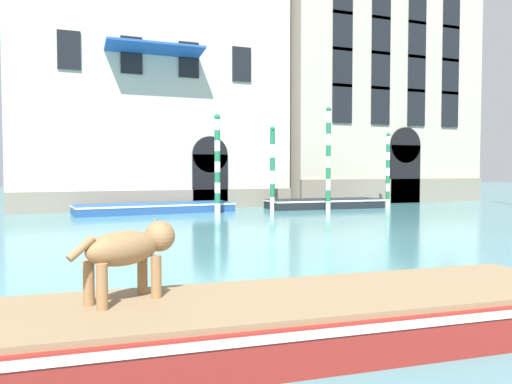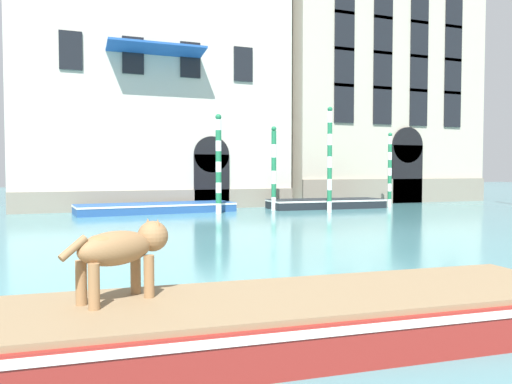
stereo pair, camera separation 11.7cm
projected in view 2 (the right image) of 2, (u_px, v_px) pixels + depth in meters
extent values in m
cube|color=beige|center=(151.00, 29.00, 25.81)|extent=(13.26, 6.00, 18.35)
cube|color=gray|center=(163.00, 200.00, 23.35)|extent=(13.26, 0.16, 0.93)
cube|color=black|center=(212.00, 182.00, 24.15)|extent=(1.75, 0.14, 2.62)
cylinder|color=black|center=(212.00, 154.00, 24.09)|extent=(1.75, 0.14, 1.75)
cube|color=black|center=(71.00, 50.00, 21.65)|extent=(0.96, 0.10, 1.67)
cube|color=black|center=(133.00, 55.00, 22.60)|extent=(0.96, 0.10, 1.67)
cube|color=black|center=(190.00, 60.00, 23.55)|extent=(0.96, 0.10, 1.67)
cube|color=black|center=(243.00, 64.00, 24.50)|extent=(0.96, 0.10, 1.67)
cube|color=#1E4C99|center=(157.00, 48.00, 22.32)|extent=(4.33, 1.40, 0.29)
cube|color=#BCB29E|center=(370.00, 88.00, 30.70)|extent=(12.18, 6.00, 13.80)
cube|color=gray|center=(400.00, 191.00, 28.13)|extent=(12.18, 0.16, 1.37)
cube|color=black|center=(407.00, 174.00, 28.25)|extent=(2.01, 0.14, 3.28)
cylinder|color=black|center=(408.00, 145.00, 28.18)|extent=(2.01, 0.14, 2.01)
cube|color=black|center=(344.00, 103.00, 26.62)|extent=(1.18, 0.10, 2.09)
cube|color=black|center=(382.00, 105.00, 27.49)|extent=(1.18, 0.10, 2.09)
cube|color=black|center=(418.00, 107.00, 28.36)|extent=(1.18, 0.10, 2.09)
cube|color=black|center=(452.00, 109.00, 29.24)|extent=(1.18, 0.10, 2.09)
cube|color=black|center=(344.00, 67.00, 26.53)|extent=(1.18, 0.10, 2.09)
cube|color=black|center=(383.00, 70.00, 27.41)|extent=(1.18, 0.10, 2.09)
cube|color=black|center=(419.00, 73.00, 28.28)|extent=(1.18, 0.10, 2.09)
cube|color=black|center=(453.00, 76.00, 29.15)|extent=(1.18, 0.10, 2.09)
cube|color=black|center=(345.00, 31.00, 26.45)|extent=(1.18, 0.10, 2.09)
cube|color=black|center=(383.00, 35.00, 27.32)|extent=(1.18, 0.10, 2.09)
cube|color=black|center=(419.00, 39.00, 28.19)|extent=(1.18, 0.10, 2.09)
cube|color=black|center=(453.00, 43.00, 29.07)|extent=(1.18, 0.10, 2.09)
cube|color=black|center=(384.00, 0.00, 27.24)|extent=(1.18, 0.10, 2.09)
cube|color=black|center=(420.00, 5.00, 28.11)|extent=(1.18, 0.10, 2.09)
cube|color=black|center=(454.00, 10.00, 28.98)|extent=(1.18, 0.10, 2.09)
cube|color=maroon|center=(259.00, 325.00, 5.26)|extent=(7.78, 2.41, 0.47)
cube|color=white|center=(259.00, 308.00, 5.25)|extent=(7.81, 2.44, 0.08)
cube|color=#8C7251|center=(259.00, 300.00, 5.25)|extent=(7.54, 2.25, 0.06)
cylinder|color=#997047|center=(136.00, 273.00, 5.40)|extent=(0.11, 0.11, 0.45)
cylinder|color=#997047|center=(149.00, 276.00, 5.23)|extent=(0.11, 0.11, 0.45)
cylinder|color=#997047|center=(81.00, 283.00, 4.94)|extent=(0.11, 0.11, 0.45)
cylinder|color=#997047|center=(94.00, 287.00, 4.77)|extent=(0.11, 0.11, 0.45)
ellipsoid|color=#997047|center=(116.00, 248.00, 5.07)|extent=(0.90, 0.68, 0.35)
ellipsoid|color=#AD7042|center=(105.00, 240.00, 4.97)|extent=(0.44, 0.38, 0.12)
sphere|color=#997047|center=(153.00, 236.00, 5.40)|extent=(0.33, 0.33, 0.33)
cone|color=#AD7042|center=(148.00, 224.00, 5.46)|extent=(0.10, 0.10, 0.13)
cone|color=#AD7042|center=(158.00, 225.00, 5.33)|extent=(0.10, 0.10, 0.13)
cylinder|color=#997047|center=(73.00, 248.00, 4.73)|extent=(0.30, 0.20, 0.24)
cube|color=#234C8C|center=(157.00, 208.00, 21.83)|extent=(6.96, 2.45, 0.41)
cube|color=white|center=(157.00, 205.00, 21.82)|extent=(6.99, 2.49, 0.08)
cube|color=#B2B7BC|center=(157.00, 208.00, 21.83)|extent=(3.86, 1.73, 0.37)
cube|color=black|center=(326.00, 204.00, 24.41)|extent=(5.74, 2.15, 0.45)
cube|color=white|center=(326.00, 200.00, 24.41)|extent=(5.77, 2.18, 0.08)
cube|color=#8C7251|center=(326.00, 204.00, 24.42)|extent=(3.18, 1.56, 0.40)
cylinder|color=white|center=(389.00, 203.00, 25.19)|extent=(0.19, 0.19, 0.40)
cylinder|color=#1E7247|center=(389.00, 195.00, 25.18)|extent=(0.19, 0.19, 0.40)
cylinder|color=white|center=(390.00, 187.00, 25.16)|extent=(0.19, 0.19, 0.40)
cylinder|color=#1E7247|center=(390.00, 180.00, 25.14)|extent=(0.19, 0.19, 0.40)
cylinder|color=white|center=(390.00, 172.00, 25.13)|extent=(0.19, 0.19, 0.40)
cylinder|color=#1E7247|center=(390.00, 164.00, 25.11)|extent=(0.19, 0.19, 0.40)
cylinder|color=white|center=(390.00, 156.00, 25.09)|extent=(0.19, 0.19, 0.40)
cylinder|color=#1E7247|center=(390.00, 148.00, 25.07)|extent=(0.19, 0.19, 0.40)
cylinder|color=white|center=(390.00, 140.00, 25.06)|extent=(0.19, 0.19, 0.40)
sphere|color=#1E7247|center=(390.00, 135.00, 25.04)|extent=(0.20, 0.20, 0.20)
cylinder|color=white|center=(329.00, 207.00, 21.92)|extent=(0.20, 0.20, 0.49)
cylinder|color=#1E7247|center=(329.00, 196.00, 21.90)|extent=(0.20, 0.20, 0.49)
cylinder|color=white|center=(329.00, 185.00, 21.87)|extent=(0.20, 0.20, 0.49)
cylinder|color=#1E7247|center=(330.00, 173.00, 21.85)|extent=(0.20, 0.20, 0.49)
cylinder|color=white|center=(330.00, 162.00, 21.83)|extent=(0.20, 0.20, 0.49)
cylinder|color=#1E7247|center=(330.00, 151.00, 21.81)|extent=(0.20, 0.20, 0.49)
cylinder|color=white|center=(330.00, 140.00, 21.79)|extent=(0.20, 0.20, 0.49)
cylinder|color=#1E7247|center=(330.00, 128.00, 21.77)|extent=(0.20, 0.20, 0.49)
cylinder|color=white|center=(330.00, 117.00, 21.74)|extent=(0.20, 0.20, 0.49)
sphere|color=#1E7247|center=(330.00, 109.00, 21.73)|extent=(0.21, 0.21, 0.21)
cylinder|color=white|center=(219.00, 209.00, 21.29)|extent=(0.25, 0.25, 0.44)
cylinder|color=#1E7247|center=(219.00, 198.00, 21.27)|extent=(0.25, 0.25, 0.44)
cylinder|color=white|center=(219.00, 188.00, 21.25)|extent=(0.25, 0.25, 0.44)
cylinder|color=#1E7247|center=(219.00, 177.00, 21.23)|extent=(0.25, 0.25, 0.44)
cylinder|color=white|center=(219.00, 167.00, 21.21)|extent=(0.25, 0.25, 0.44)
cylinder|color=#1E7247|center=(219.00, 156.00, 21.19)|extent=(0.25, 0.25, 0.44)
cylinder|color=white|center=(218.00, 146.00, 21.17)|extent=(0.25, 0.25, 0.44)
cylinder|color=#1E7247|center=(218.00, 135.00, 21.15)|extent=(0.25, 0.25, 0.44)
cylinder|color=white|center=(218.00, 125.00, 21.13)|extent=(0.25, 0.25, 0.44)
sphere|color=#1E7247|center=(218.00, 117.00, 21.12)|extent=(0.26, 0.26, 0.26)
cylinder|color=white|center=(274.00, 204.00, 23.17)|extent=(0.22, 0.22, 0.61)
cylinder|color=#1E7247|center=(274.00, 190.00, 23.14)|extent=(0.22, 0.22, 0.61)
cylinder|color=white|center=(274.00, 177.00, 23.11)|extent=(0.22, 0.22, 0.61)
cylinder|color=#1E7247|center=(274.00, 164.00, 23.09)|extent=(0.22, 0.22, 0.61)
cylinder|color=white|center=(274.00, 151.00, 23.06)|extent=(0.22, 0.22, 0.61)
cylinder|color=#1E7247|center=(274.00, 138.00, 23.03)|extent=(0.22, 0.22, 0.61)
sphere|color=#1E7247|center=(274.00, 129.00, 23.01)|extent=(0.24, 0.24, 0.24)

